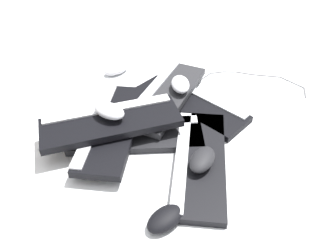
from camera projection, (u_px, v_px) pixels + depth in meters
ground_plane at (191, 136)px, 1.10m from camera, size 3.20×3.20×0.00m
keyboard_0 at (136, 135)px, 1.09m from camera, size 0.45×0.19×0.03m
keyboard_1 at (199, 161)px, 1.00m from camera, size 0.17×0.45×0.03m
keyboard_2 at (191, 103)px, 1.22m from camera, size 0.43×0.40×0.03m
keyboard_3 at (112, 126)px, 1.07m from camera, size 0.18×0.45×0.03m
keyboard_4 at (111, 122)px, 1.04m from camera, size 0.46×0.29×0.03m
keyboard_5 at (166, 95)px, 1.21m from camera, size 0.30×0.46×0.03m
mouse_0 at (109, 111)px, 1.03m from camera, size 0.13×0.11×0.04m
mouse_1 at (202, 159)px, 0.95m from camera, size 0.11×0.13×0.04m
mouse_2 at (180, 84)px, 1.20m from camera, size 0.08×0.12×0.04m
mouse_3 at (116, 69)px, 1.40m from camera, size 0.12×0.12×0.04m
mouse_4 at (166, 218)px, 0.83m from camera, size 0.13×0.12×0.04m
cable_0 at (245, 79)px, 1.37m from camera, size 0.52×0.19×0.01m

